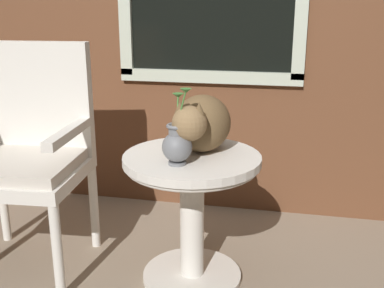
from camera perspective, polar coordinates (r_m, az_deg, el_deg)
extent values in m
plane|color=gray|center=(2.23, -5.95, -16.21)|extent=(6.00, 6.00, 0.00)
cube|color=beige|center=(2.69, 2.14, 8.23)|extent=(1.05, 0.03, 0.07)
cylinder|color=silver|center=(2.22, 0.00, -15.77)|extent=(0.45, 0.45, 0.03)
cylinder|color=silver|center=(2.08, 0.00, -9.26)|extent=(0.11, 0.11, 0.53)
cylinder|color=silver|center=(1.98, 0.00, -1.87)|extent=(0.59, 0.59, 0.03)
torus|color=silver|center=(1.98, 0.00, -2.62)|extent=(0.57, 0.57, 0.02)
cylinder|color=silver|center=(2.07, -16.16, -12.67)|extent=(0.04, 0.04, 0.44)
cylinder|color=silver|center=(2.64, -22.14, -6.56)|extent=(0.04, 0.04, 0.44)
cylinder|color=silver|center=(2.44, -11.91, -7.56)|extent=(0.04, 0.04, 0.44)
cube|color=silver|center=(2.26, -20.16, -3.57)|extent=(0.57, 0.54, 0.06)
cube|color=beige|center=(2.24, -20.30, -2.25)|extent=(0.53, 0.50, 0.05)
cube|color=silver|center=(2.36, -18.47, 5.20)|extent=(0.54, 0.10, 0.55)
cube|color=silver|center=(2.09, -14.79, 1.40)|extent=(0.08, 0.46, 0.04)
ellipsoid|color=brown|center=(2.00, 1.24, 2.56)|extent=(0.27, 0.30, 0.25)
sphere|color=olive|center=(1.82, -0.31, 2.53)|extent=(0.14, 0.14, 0.14)
cone|color=brown|center=(1.82, -1.48, 4.56)|extent=(0.05, 0.05, 0.05)
cone|color=brown|center=(1.80, 0.87, 4.40)|extent=(0.05, 0.05, 0.05)
cylinder|color=brown|center=(2.21, 2.67, 1.95)|extent=(0.08, 0.26, 0.05)
cylinder|color=slate|center=(1.86, -1.82, -2.32)|extent=(0.07, 0.07, 0.01)
ellipsoid|color=slate|center=(1.84, -1.84, -0.37)|extent=(0.12, 0.12, 0.12)
cylinder|color=slate|center=(1.82, -1.86, 1.61)|extent=(0.07, 0.07, 0.04)
torus|color=slate|center=(1.82, -1.87, 2.23)|extent=(0.08, 0.08, 0.01)
cylinder|color=#47893D|center=(1.82, -1.79, 4.10)|extent=(0.01, 0.04, 0.11)
cone|color=#47893D|center=(1.83, -1.72, 5.95)|extent=(0.04, 0.04, 0.02)
cylinder|color=#47893D|center=(1.79, -1.32, 4.36)|extent=(0.04, 0.01, 0.14)
cone|color=#47893D|center=(1.77, -0.76, 6.53)|extent=(0.04, 0.04, 0.02)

